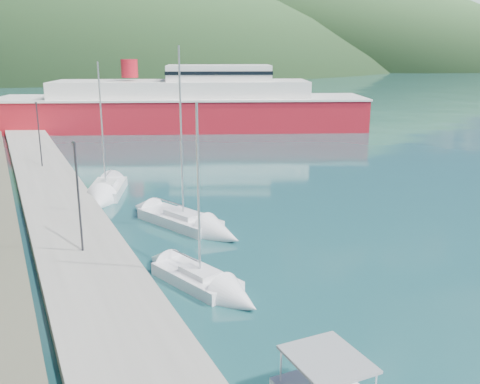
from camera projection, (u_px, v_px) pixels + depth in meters
name	position (u px, v px, depth m)	size (l,w,h in m)	color
ground	(51.00, 100.00, 125.30)	(1400.00, 1400.00, 0.00)	#1B4B4E
quay	(60.00, 207.00, 39.12)	(5.00, 88.00, 0.80)	gray
lamp_posts	(78.00, 194.00, 28.88)	(0.15, 48.96, 6.06)	#2D2D33
sailboat_near	(218.00, 289.00, 26.13)	(4.11, 7.31, 10.07)	silver
sailboat_mid	(201.00, 227.00, 35.06)	(5.39, 9.12, 12.77)	silver
sailboat_far	(103.00, 196.00, 42.32)	(5.21, 8.34, 11.70)	silver
ferry	(184.00, 107.00, 79.07)	(54.28, 30.60, 10.71)	#A61420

